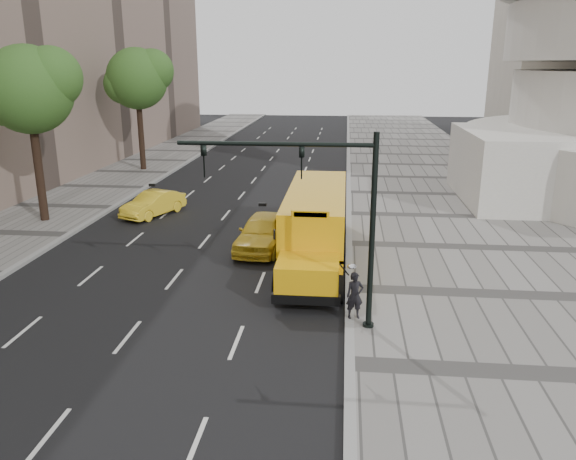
# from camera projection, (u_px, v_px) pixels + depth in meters

# --- Properties ---
(ground) EXTENTS (140.00, 140.00, 0.00)m
(ground) POSITION_uv_depth(u_px,v_px,m) (225.00, 242.00, 27.22)
(ground) COLOR black
(ground) RESTS_ON ground
(sidewalk_museum) EXTENTS (12.00, 140.00, 0.15)m
(sidewalk_museum) POSITION_uv_depth(u_px,v_px,m) (479.00, 249.00, 26.02)
(sidewalk_museum) COLOR gray
(sidewalk_museum) RESTS_ON ground
(sidewalk_far) EXTENTS (6.00, 140.00, 0.15)m
(sidewalk_far) POSITION_uv_depth(u_px,v_px,m) (10.00, 234.00, 28.27)
(sidewalk_far) COLOR gray
(sidewalk_far) RESTS_ON ground
(curb_museum) EXTENTS (0.30, 140.00, 0.15)m
(curb_museum) POSITION_uv_depth(u_px,v_px,m) (349.00, 245.00, 26.61)
(curb_museum) COLOR gray
(curb_museum) RESTS_ON ground
(curb_far) EXTENTS (0.30, 140.00, 0.15)m
(curb_far) POSITION_uv_depth(u_px,v_px,m) (67.00, 236.00, 27.98)
(curb_far) COLOR gray
(curb_far) RESTS_ON ground
(tree_b) EXTENTS (5.06, 4.50, 9.29)m
(tree_b) POSITION_uv_depth(u_px,v_px,m) (30.00, 89.00, 28.61)
(tree_b) COLOR black
(tree_b) RESTS_ON ground
(tree_c) EXTENTS (5.28, 4.69, 9.56)m
(tree_c) POSITION_uv_depth(u_px,v_px,m) (138.00, 78.00, 43.32)
(tree_c) COLOR black
(tree_c) RESTS_ON ground
(school_bus) EXTENTS (2.96, 11.56, 3.19)m
(school_bus) POSITION_uv_depth(u_px,v_px,m) (316.00, 219.00, 24.69)
(school_bus) COLOR #EDA70C
(school_bus) RESTS_ON ground
(taxi_near) EXTENTS (2.44, 5.02, 1.65)m
(taxi_near) POSITION_uv_depth(u_px,v_px,m) (263.00, 232.00, 26.02)
(taxi_near) COLOR yellow
(taxi_near) RESTS_ON ground
(taxi_far) EXTENTS (2.93, 4.39, 1.37)m
(taxi_far) POSITION_uv_depth(u_px,v_px,m) (153.00, 204.00, 31.82)
(taxi_far) COLOR yellow
(taxi_far) RESTS_ON ground
(pedestrian) EXTENTS (0.66, 0.52, 1.60)m
(pedestrian) POSITION_uv_depth(u_px,v_px,m) (355.00, 295.00, 18.55)
(pedestrian) COLOR black
(pedestrian) RESTS_ON sidewalk_museum
(traffic_signal) EXTENTS (6.18, 0.36, 6.40)m
(traffic_signal) POSITION_uv_depth(u_px,v_px,m) (327.00, 207.00, 17.19)
(traffic_signal) COLOR black
(traffic_signal) RESTS_ON ground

